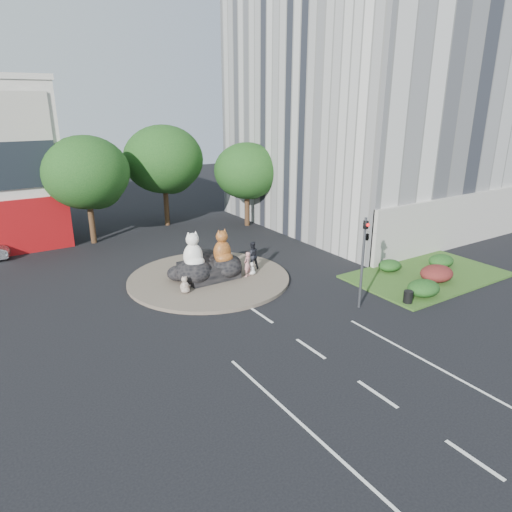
{
  "coord_description": "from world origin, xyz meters",
  "views": [
    {
      "loc": [
        -11.89,
        -13.91,
        10.58
      ],
      "look_at": [
        1.8,
        7.34,
        2.0
      ],
      "focal_mm": 32.0,
      "sensor_mm": 36.0,
      "label": 1
    }
  ],
  "objects_px": {
    "cat_tabby": "(222,246)",
    "kitten_calico": "(185,284)",
    "pedestrian_pink": "(247,264)",
    "litter_bin": "(408,297)",
    "cat_white": "(193,250)",
    "kitten_white": "(251,268)",
    "pedestrian_dark": "(252,255)"
  },
  "relations": [
    {
      "from": "cat_white",
      "to": "litter_bin",
      "type": "xyz_separation_m",
      "value": [
        8.61,
        -8.95,
        -1.78
      ]
    },
    {
      "from": "cat_white",
      "to": "litter_bin",
      "type": "height_order",
      "value": "cat_white"
    },
    {
      "from": "litter_bin",
      "to": "cat_white",
      "type": "bearing_deg",
      "value": 133.89
    },
    {
      "from": "pedestrian_pink",
      "to": "litter_bin",
      "type": "relative_size",
      "value": 2.37
    },
    {
      "from": "kitten_calico",
      "to": "litter_bin",
      "type": "height_order",
      "value": "kitten_calico"
    },
    {
      "from": "cat_tabby",
      "to": "litter_bin",
      "type": "xyz_separation_m",
      "value": [
        6.71,
        -8.8,
        -1.72
      ]
    },
    {
      "from": "cat_tabby",
      "to": "litter_bin",
      "type": "height_order",
      "value": "cat_tabby"
    },
    {
      "from": "pedestrian_dark",
      "to": "litter_bin",
      "type": "xyz_separation_m",
      "value": [
        4.43,
        -8.98,
        -0.66
      ]
    },
    {
      "from": "cat_white",
      "to": "pedestrian_dark",
      "type": "xyz_separation_m",
      "value": [
        4.18,
        0.02,
        -1.12
      ]
    },
    {
      "from": "cat_white",
      "to": "kitten_calico",
      "type": "xyz_separation_m",
      "value": [
        -1.17,
        -1.24,
        -1.53
      ]
    },
    {
      "from": "pedestrian_dark",
      "to": "kitten_calico",
      "type": "bearing_deg",
      "value": 24.78
    },
    {
      "from": "cat_tabby",
      "to": "kitten_calico",
      "type": "relative_size",
      "value": 2.13
    },
    {
      "from": "cat_tabby",
      "to": "kitten_white",
      "type": "bearing_deg",
      "value": -26.57
    },
    {
      "from": "cat_tabby",
      "to": "cat_white",
      "type": "bearing_deg",
      "value": 171.6
    },
    {
      "from": "cat_white",
      "to": "kitten_white",
      "type": "bearing_deg",
      "value": -9.82
    },
    {
      "from": "kitten_calico",
      "to": "pedestrian_pink",
      "type": "relative_size",
      "value": 0.64
    },
    {
      "from": "litter_bin",
      "to": "pedestrian_pink",
      "type": "bearing_deg",
      "value": 124.33
    },
    {
      "from": "kitten_white",
      "to": "litter_bin",
      "type": "xyz_separation_m",
      "value": [
        5.03,
        -8.1,
        -0.16
      ]
    },
    {
      "from": "cat_white",
      "to": "kitten_calico",
      "type": "relative_size",
      "value": 2.24
    },
    {
      "from": "pedestrian_dark",
      "to": "litter_bin",
      "type": "distance_m",
      "value": 10.03
    },
    {
      "from": "kitten_calico",
      "to": "pedestrian_dark",
      "type": "height_order",
      "value": "pedestrian_dark"
    },
    {
      "from": "cat_white",
      "to": "pedestrian_pink",
      "type": "bearing_deg",
      "value": -13.86
    },
    {
      "from": "cat_tabby",
      "to": "kitten_calico",
      "type": "xyz_separation_m",
      "value": [
        -3.06,
        -1.09,
        -1.47
      ]
    },
    {
      "from": "pedestrian_pink",
      "to": "litter_bin",
      "type": "distance_m",
      "value": 9.65
    },
    {
      "from": "cat_white",
      "to": "pedestrian_dark",
      "type": "distance_m",
      "value": 4.33
    },
    {
      "from": "pedestrian_dark",
      "to": "litter_bin",
      "type": "relative_size",
      "value": 2.73
    },
    {
      "from": "cat_white",
      "to": "kitten_calico",
      "type": "height_order",
      "value": "cat_white"
    },
    {
      "from": "cat_white",
      "to": "kitten_white",
      "type": "xyz_separation_m",
      "value": [
        3.58,
        -0.85,
        -1.62
      ]
    },
    {
      "from": "kitten_white",
      "to": "pedestrian_pink",
      "type": "bearing_deg",
      "value": -170.08
    },
    {
      "from": "pedestrian_dark",
      "to": "kitten_white",
      "type": "bearing_deg",
      "value": 67.2
    },
    {
      "from": "pedestrian_dark",
      "to": "cat_white",
      "type": "bearing_deg",
      "value": 11.84
    },
    {
      "from": "cat_white",
      "to": "kitten_calico",
      "type": "distance_m",
      "value": 2.29
    }
  ]
}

